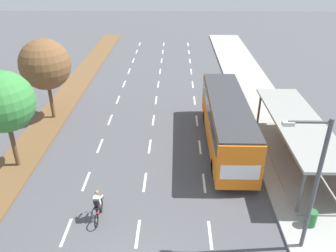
# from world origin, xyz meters

# --- Properties ---
(median_strip) EXTENTS (2.60, 52.00, 0.12)m
(median_strip) POSITION_xyz_m (-8.30, 20.00, 0.06)
(median_strip) COLOR brown
(median_strip) RESTS_ON ground
(sidewalk_right) EXTENTS (4.50, 52.00, 0.15)m
(sidewalk_right) POSITION_xyz_m (9.25, 20.00, 0.07)
(sidewalk_right) COLOR #9E9E99
(sidewalk_right) RESTS_ON ground
(lane_divider_left) EXTENTS (0.14, 46.97, 0.01)m
(lane_divider_left) POSITION_xyz_m (-3.50, 17.98, 0.00)
(lane_divider_left) COLOR white
(lane_divider_left) RESTS_ON ground
(lane_divider_center) EXTENTS (0.14, 46.97, 0.01)m
(lane_divider_center) POSITION_xyz_m (0.00, 17.98, 0.00)
(lane_divider_center) COLOR white
(lane_divider_center) RESTS_ON ground
(lane_divider_right) EXTENTS (0.14, 46.97, 0.01)m
(lane_divider_right) POSITION_xyz_m (3.50, 17.98, 0.00)
(lane_divider_right) COLOR white
(lane_divider_right) RESTS_ON ground
(bus_shelter) EXTENTS (2.90, 10.67, 2.86)m
(bus_shelter) POSITION_xyz_m (9.53, 10.00, 1.87)
(bus_shelter) COLOR gray
(bus_shelter) RESTS_ON sidewalk_right
(bus) EXTENTS (2.54, 11.29, 3.37)m
(bus) POSITION_xyz_m (5.25, 12.13, 2.07)
(bus) COLOR orange
(bus) RESTS_ON ground
(cyclist) EXTENTS (0.46, 1.82, 1.71)m
(cyclist) POSITION_xyz_m (-2.08, 4.62, 0.79)
(cyclist) COLOR black
(cyclist) RESTS_ON ground
(median_tree_second) EXTENTS (3.61, 3.61, 6.13)m
(median_tree_second) POSITION_xyz_m (-8.15, 9.22, 4.44)
(median_tree_second) COLOR brown
(median_tree_second) RESTS_ON median_strip
(median_tree_third) EXTENTS (3.85, 3.85, 6.33)m
(median_tree_third) POSITION_xyz_m (-8.09, 16.08, 4.51)
(median_tree_third) COLOR brown
(median_tree_third) RESTS_ON median_strip
(streetlight) EXTENTS (1.91, 0.24, 6.50)m
(streetlight) POSITION_xyz_m (7.42, 2.93, 3.89)
(streetlight) COLOR #4C4C51
(streetlight) RESTS_ON sidewalk_right
(trash_bin) EXTENTS (0.52, 0.52, 0.85)m
(trash_bin) POSITION_xyz_m (8.45, 4.26, 0.57)
(trash_bin) COLOR #286B38
(trash_bin) RESTS_ON sidewalk_right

